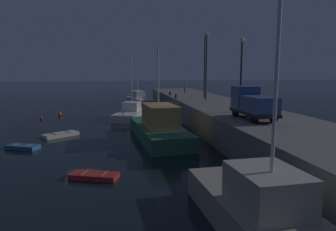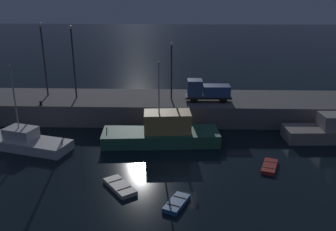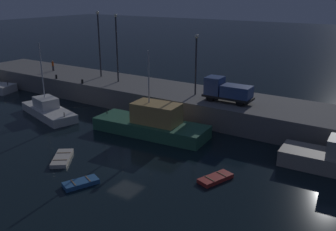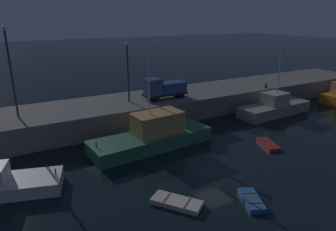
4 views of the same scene
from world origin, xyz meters
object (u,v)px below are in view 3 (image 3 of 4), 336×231
object	(u,v)px
lamp_post_east	(117,43)
bollard_central	(56,77)
fishing_boat_white	(48,110)
bollard_west	(82,82)
utility_truck	(227,90)
fishing_boat_orange	(152,123)
lamp_post_west	(99,40)
dockworker	(53,65)
dinghy_orange_near	(62,158)
rowboat_white_mid	(215,178)
dinghy_red_small	(81,183)
lamp_post_central	(196,60)

from	to	relation	value
lamp_post_east	bollard_central	world-z (taller)	lamp_post_east
fishing_boat_white	bollard_west	xyz separation A→B (m)	(-0.59, 6.41, 2.10)
fishing_boat_white	utility_truck	bearing A→B (deg)	25.20
fishing_boat_orange	lamp_post_east	world-z (taller)	lamp_post_east
lamp_post_west	dockworker	xyz separation A→B (m)	(-9.04, -0.82, -4.31)
fishing_boat_white	dockworker	size ratio (longest dim) A/B	6.08
fishing_boat_orange	dinghy_orange_near	size ratio (longest dim) A/B	3.47
rowboat_white_mid	dinghy_orange_near	bearing A→B (deg)	-162.84
lamp_post_west	bollard_central	world-z (taller)	lamp_post_west
dinghy_red_small	utility_truck	world-z (taller)	utility_truck
dockworker	fishing_boat_white	bearing A→B (deg)	-43.96
rowboat_white_mid	lamp_post_west	size ratio (longest dim) A/B	0.35
dinghy_red_small	lamp_post_central	bearing A→B (deg)	92.57
dinghy_red_small	dockworker	xyz separation A→B (m)	(-25.83, 19.94, 3.30)
fishing_boat_white	dinghy_orange_near	size ratio (longest dim) A/B	2.71
lamp_post_central	dockworker	size ratio (longest dim) A/B	4.38
lamp_post_west	dockworker	bearing A→B (deg)	-174.80
lamp_post_central	fishing_boat_white	bearing A→B (deg)	-146.59
fishing_boat_orange	dinghy_red_small	bearing A→B (deg)	-82.27
rowboat_white_mid	dockworker	distance (m)	36.94
rowboat_white_mid	dinghy_red_small	bearing A→B (deg)	-142.92
rowboat_white_mid	dockworker	bearing A→B (deg)	158.25
rowboat_white_mid	dinghy_red_small	xyz separation A→B (m)	(-8.34, -6.31, 0.01)
lamp_post_west	utility_truck	distance (m)	20.67
dinghy_orange_near	rowboat_white_mid	size ratio (longest dim) A/B	1.14
fishing_boat_white	rowboat_white_mid	bearing A→B (deg)	-8.70
fishing_boat_orange	bollard_west	size ratio (longest dim) A/B	23.03
lamp_post_central	utility_truck	size ratio (longest dim) A/B	1.27
utility_truck	dinghy_red_small	bearing A→B (deg)	-100.27
lamp_post_east	fishing_boat_orange	bearing A→B (deg)	-35.41
rowboat_white_mid	lamp_post_east	size ratio (longest dim) A/B	0.35
fishing_boat_white	dinghy_red_small	world-z (taller)	fishing_boat_white
fishing_boat_white	fishing_boat_orange	world-z (taller)	fishing_boat_orange
rowboat_white_mid	lamp_post_west	world-z (taller)	lamp_post_west
fishing_boat_orange	lamp_post_central	distance (m)	9.56
fishing_boat_white	dockworker	distance (m)	14.65
rowboat_white_mid	dinghy_red_small	distance (m)	10.46
lamp_post_east	bollard_west	size ratio (longest dim) A/B	16.41
rowboat_white_mid	dinghy_red_small	size ratio (longest dim) A/B	1.08
dinghy_orange_near	utility_truck	size ratio (longest dim) A/B	0.65
lamp_post_east	lamp_post_west	bearing A→B (deg)	166.25
fishing_boat_orange	bollard_central	size ratio (longest dim) A/B	22.50
lamp_post_east	lamp_post_central	distance (m)	11.97
lamp_post_west	dockworker	world-z (taller)	lamp_post_west
lamp_post_central	lamp_post_west	bearing A→B (deg)	175.76
lamp_post_west	lamp_post_central	world-z (taller)	lamp_post_west
dinghy_orange_near	lamp_post_central	distance (m)	18.85
lamp_post_east	bollard_west	distance (m)	6.77
rowboat_white_mid	lamp_post_west	xyz separation A→B (m)	(-25.13, 14.46, 7.63)
lamp_post_west	lamp_post_central	size ratio (longest dim) A/B	1.30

